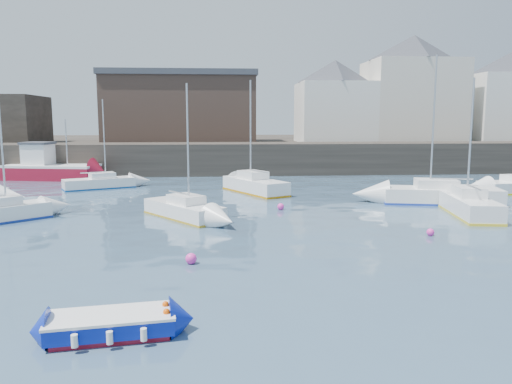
{
  "coord_description": "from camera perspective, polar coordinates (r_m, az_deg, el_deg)",
  "views": [
    {
      "loc": [
        -1.96,
        -13.79,
        5.25
      ],
      "look_at": [
        0.0,
        12.0,
        1.5
      ],
      "focal_mm": 35.0,
      "sensor_mm": 36.0,
      "label": 1
    }
  ],
  "objects": [
    {
      "name": "water",
      "position": [
        14.89,
        3.59,
        -12.42
      ],
      "size": [
        220.0,
        220.0,
        0.0
      ],
      "primitive_type": "plane",
      "color": "#2D4760",
      "rests_on": "ground"
    },
    {
      "name": "quay_wall",
      "position": [
        48.98,
        -2.05,
        3.85
      ],
      "size": [
        90.0,
        5.0,
        3.0
      ],
      "primitive_type": "cube",
      "color": "#28231E",
      "rests_on": "ground"
    },
    {
      "name": "land_strip",
      "position": [
        66.93,
        -2.67,
        4.95
      ],
      "size": [
        90.0,
        32.0,
        2.8
      ],
      "primitive_type": "cube",
      "color": "#28231E",
      "rests_on": "ground"
    },
    {
      "name": "bldg_east_a",
      "position": [
        60.06,
        17.45,
        11.27
      ],
      "size": [
        13.36,
        13.36,
        11.8
      ],
      "color": "beige",
      "rests_on": "land_strip"
    },
    {
      "name": "bldg_east_b",
      "position": [
        64.43,
        26.84,
        9.71
      ],
      "size": [
        11.88,
        11.88,
        9.95
      ],
      "color": "white",
      "rests_on": "land_strip"
    },
    {
      "name": "bldg_east_d",
      "position": [
        56.83,
        8.98,
        10.28
      ],
      "size": [
        11.14,
        11.14,
        8.95
      ],
      "color": "white",
      "rests_on": "land_strip"
    },
    {
      "name": "warehouse",
      "position": [
        56.95,
        -8.53,
        9.54
      ],
      "size": [
        16.4,
        10.4,
        7.6
      ],
      "color": "#3D2D26",
      "rests_on": "land_strip"
    },
    {
      "name": "blue_dinghy",
      "position": [
        13.05,
        -16.19,
        -14.28
      ],
      "size": [
        3.19,
        1.84,
        0.58
      ],
      "color": "maroon",
      "rests_on": "ground"
    },
    {
      "name": "fishing_boat",
      "position": [
        47.95,
        -22.59,
        2.57
      ],
      "size": [
        8.46,
        4.53,
        5.32
      ],
      "color": "maroon",
      "rests_on": "ground"
    },
    {
      "name": "sailboat_b",
      "position": [
        27.18,
        -8.25,
        -1.98
      ],
      "size": [
        4.72,
        5.49,
        7.11
      ],
      "color": "white",
      "rests_on": "ground"
    },
    {
      "name": "sailboat_c",
      "position": [
        29.94,
        23.23,
        -1.41
      ],
      "size": [
        2.75,
        5.94,
        7.52
      ],
      "color": "white",
      "rests_on": "ground"
    },
    {
      "name": "sailboat_d",
      "position": [
        33.63,
        20.36,
        -0.29
      ],
      "size": [
        7.53,
        3.79,
        9.19
      ],
      "color": "white",
      "rests_on": "ground"
    },
    {
      "name": "sailboat_f",
      "position": [
        36.17,
        -0.15,
        0.81
      ],
      "size": [
        4.65,
        6.41,
        8.06
      ],
      "color": "white",
      "rests_on": "ground"
    },
    {
      "name": "sailboat_h",
      "position": [
        40.32,
        -17.45,
        1.02
      ],
      "size": [
        5.5,
        3.8,
        6.8
      ],
      "color": "white",
      "rests_on": "ground"
    },
    {
      "name": "buoy_near",
      "position": [
        18.71,
        -7.42,
        -8.12
      ],
      "size": [
        0.42,
        0.42,
        0.42
      ],
      "primitive_type": "sphere",
      "color": "#FF35B1",
      "rests_on": "ground"
    },
    {
      "name": "buoy_mid",
      "position": [
        24.25,
        19.29,
        -4.73
      ],
      "size": [
        0.35,
        0.35,
        0.35
      ],
      "primitive_type": "sphere",
      "color": "#FF35B1",
      "rests_on": "ground"
    },
    {
      "name": "buoy_far",
      "position": [
        29.44,
        2.83,
        -2.03
      ],
      "size": [
        0.41,
        0.41,
        0.41
      ],
      "primitive_type": "sphere",
      "color": "#FF35B1",
      "rests_on": "ground"
    }
  ]
}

